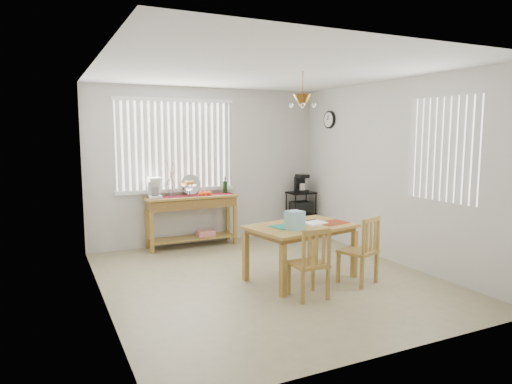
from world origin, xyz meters
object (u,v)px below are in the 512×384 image
cart_items (301,184)px  chair_left (310,264)px  wire_cart (301,209)px  dining_table (301,231)px  sideboard (192,209)px  chair_right (361,251)px

cart_items → chair_left: size_ratio=0.40×
wire_cart → cart_items: (0.00, 0.01, 0.46)m
dining_table → chair_left: 0.73m
sideboard → cart_items: size_ratio=4.59×
sideboard → wire_cart: 2.06m
cart_items → chair_left: (-1.59, -2.84, -0.54)m
chair_left → dining_table: bearing=67.6°
dining_table → cart_items: bearing=59.0°
sideboard → wire_cart: size_ratio=1.89×
chair_right → dining_table: bearing=140.7°
dining_table → wire_cart: bearing=58.9°
wire_cart → chair_right: chair_right is taller
chair_left → chair_right: 0.86m
cart_items → dining_table: bearing=-121.0°
sideboard → cart_items: bearing=-0.3°
sideboard → wire_cart: bearing=-0.6°
dining_table → chair_right: (0.58, -0.47, -0.21)m
wire_cart → chair_left: 3.25m
sideboard → wire_cart: sideboard is taller
wire_cart → chair_right: 2.77m
wire_cart → chair_left: chair_left is taller
cart_items → dining_table: 2.59m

